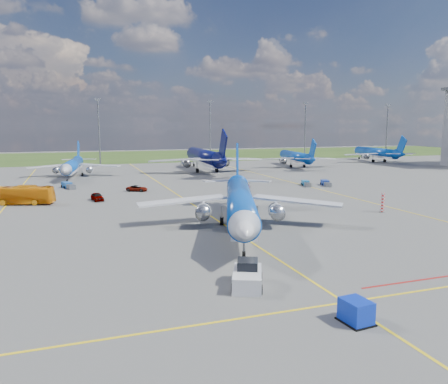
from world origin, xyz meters
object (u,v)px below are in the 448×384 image
object	(u,v)px
baggage_tug_e	(326,183)
bg_jet_ene	(375,162)
main_airliner	(240,229)
service_car_b	(137,188)
bg_jet_n	(205,171)
service_car_c	(244,187)
bg_jet_ne	(295,167)
baggage_tug_w	(306,184)
apron_bus	(19,195)
service_car_a	(97,197)
bg_jet_nnw	(73,177)
pushback_tug	(247,276)
uld_container	(356,311)
baggage_tug_c	(68,186)
warning_post	(383,203)

from	to	relation	value
baggage_tug_e	bg_jet_ene	bearing A→B (deg)	62.72
main_airliner	service_car_b	size ratio (longest dim) A/B	8.98
bg_jet_n	service_car_c	bearing A→B (deg)	88.22
bg_jet_ne	baggage_tug_w	size ratio (longest dim) A/B	7.24
bg_jet_n	bg_jet_ne	xyz separation A→B (m)	(32.35, 4.16, 0.00)
apron_bus	baggage_tug_w	xyz separation A→B (m)	(58.16, 4.78, -1.11)
bg_jet_n	service_car_b	distance (m)	41.96
apron_bus	service_car_a	world-z (taller)	apron_bus
apron_bus	service_car_c	distance (m)	42.16
bg_jet_ne	service_car_a	bearing A→B (deg)	45.84
bg_jet_nnw	service_car_a	xyz separation A→B (m)	(3.92, -40.16, 0.72)
pushback_tug	uld_container	world-z (taller)	pushback_tug
bg_jet_n	baggage_tug_w	xyz separation A→B (m)	(12.44, -37.83, 0.50)
bg_jet_n	bg_jet_ene	bearing A→B (deg)	-166.29
baggage_tug_e	apron_bus	bearing A→B (deg)	-157.92
bg_jet_n	uld_container	xyz separation A→B (m)	(-19.07, -99.81, 0.81)
service_car_b	baggage_tug_w	distance (m)	37.21
baggage_tug_c	bg_jet_ne	bearing A→B (deg)	4.55
warning_post	bg_jet_n	distance (m)	69.16
service_car_b	service_car_c	bearing A→B (deg)	-78.54
pushback_tug	service_car_c	world-z (taller)	pushback_tug
pushback_tug	baggage_tug_e	xyz separation A→B (m)	(40.22, 51.97, -0.33)
warning_post	baggage_tug_c	xyz separation A→B (m)	(-46.17, 44.05, -0.92)
warning_post	service_car_b	size ratio (longest dim) A/B	0.69
uld_container	service_car_b	world-z (taller)	uld_container
uld_container	bg_jet_ene	bearing A→B (deg)	46.02
uld_container	baggage_tug_e	world-z (taller)	uld_container
bg_jet_ene	pushback_tug	bearing A→B (deg)	56.02
bg_jet_ene	warning_post	bearing A→B (deg)	60.70
bg_jet_nnw	uld_container	world-z (taller)	bg_jet_nnw
pushback_tug	baggage_tug_e	bearing A→B (deg)	75.75
bg_jet_ne	apron_bus	world-z (taller)	bg_jet_ne
uld_container	bg_jet_nnw	bearing A→B (deg)	95.02
service_car_b	main_airliner	bearing A→B (deg)	-139.44
bg_jet_n	baggage_tug_e	size ratio (longest dim) A/B	8.96
bg_jet_ene	baggage_tug_c	world-z (taller)	bg_jet_ene
apron_bus	baggage_tug_c	world-z (taller)	apron_bus
bg_jet_nnw	baggage_tug_c	size ratio (longest dim) A/B	5.92
service_car_b	uld_container	bearing A→B (deg)	-146.56
warning_post	bg_jet_n	world-z (taller)	bg_jet_n
pushback_tug	baggage_tug_w	xyz separation A→B (m)	(35.90, 53.24, -0.35)
warning_post	bg_jet_ne	bearing A→B (deg)	71.68
main_airliner	apron_bus	size ratio (longest dim) A/B	3.35
warning_post	baggage_tug_e	bearing A→B (deg)	73.92
bg_jet_n	service_car_a	distance (m)	54.20
bg_jet_ne	pushback_tug	distance (m)	110.38
warning_post	baggage_tug_e	world-z (taller)	warning_post
warning_post	uld_container	distance (m)	41.44
bg_jet_n	baggage_tug_w	distance (m)	39.83
bg_jet_ne	main_airliner	size ratio (longest dim) A/B	0.92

